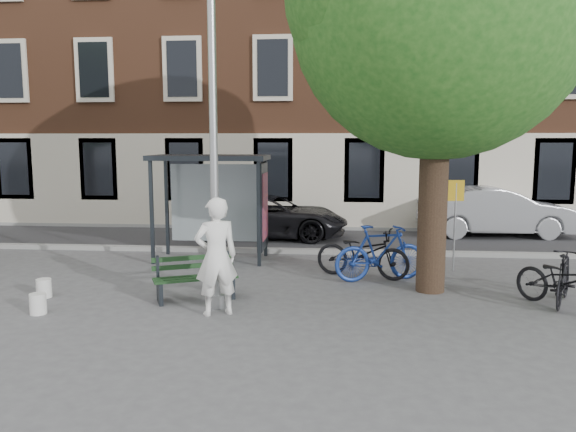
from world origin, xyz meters
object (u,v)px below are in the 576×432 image
(bike_a, at_px, (362,253))
(bike_b, at_px, (380,253))
(bike_d, at_px, (564,278))
(bench, at_px, (195,280))
(bus_shelter, at_px, (227,183))
(lamppost, at_px, (214,152))
(car_dark, at_px, (271,216))
(car_silver, at_px, (496,212))
(painter, at_px, (216,256))
(notice_sign, at_px, (456,204))
(bike_c, at_px, (565,282))

(bike_a, bearing_deg, bike_b, -109.24)
(bike_d, bearing_deg, bench, 29.32)
(bike_a, height_order, bike_d, bike_a)
(bus_shelter, bearing_deg, lamppost, -81.57)
(car_dark, bearing_deg, bike_b, -147.58)
(bus_shelter, relative_size, car_silver, 0.61)
(bench, height_order, bike_b, bike_b)
(lamppost, xyz_separation_m, car_dark, (0.11, 7.39, -2.13))
(bench, relative_size, car_silver, 0.35)
(painter, relative_size, notice_sign, 0.98)
(bench, height_order, notice_sign, notice_sign)
(painter, distance_m, bike_d, 6.30)
(notice_sign, bearing_deg, car_silver, 61.98)
(lamppost, xyz_separation_m, bike_a, (2.70, 2.51, -2.24))
(lamppost, height_order, bus_shelter, lamppost)
(bike_c, bearing_deg, bike_a, 113.21)
(bike_c, bearing_deg, lamppost, 148.11)
(bench, relative_size, bike_c, 0.84)
(lamppost, bearing_deg, bus_shelter, 98.43)
(bench, distance_m, bike_c, 6.69)
(painter, distance_m, car_silver, 11.09)
(bench, height_order, bike_a, bike_a)
(bike_a, height_order, car_dark, car_dark)
(bike_a, xyz_separation_m, bike_d, (3.57, -1.74, -0.05))
(notice_sign, bearing_deg, lamppost, -148.66)
(bench, bearing_deg, bike_d, -22.04)
(bench, distance_m, car_dark, 6.89)
(bike_b, height_order, car_silver, car_silver)
(car_dark, height_order, car_silver, car_silver)
(bike_a, bearing_deg, bench, 140.20)
(bench, distance_m, notice_sign, 6.14)
(car_dark, height_order, notice_sign, notice_sign)
(bus_shelter, distance_m, bench, 3.89)
(bike_d, xyz_separation_m, notice_sign, (-1.45, 2.56, 1.06))
(bike_d, relative_size, notice_sign, 0.79)
(bike_d, bearing_deg, bike_b, 2.88)
(bike_b, bearing_deg, bus_shelter, 44.64)
(bus_shelter, bearing_deg, car_dark, 77.63)
(lamppost, height_order, car_dark, lamppost)
(painter, distance_m, car_dark, 7.76)
(bike_c, height_order, notice_sign, notice_sign)
(lamppost, xyz_separation_m, painter, (0.09, -0.36, -1.76))
(lamppost, height_order, notice_sign, lamppost)
(car_dark, distance_m, notice_sign, 6.27)
(car_silver, bearing_deg, bike_d, 171.29)
(bus_shelter, height_order, painter, bus_shelter)
(bike_c, xyz_separation_m, car_silver, (0.91, 7.79, 0.27))
(bench, height_order, bike_c, bike_c)
(bench, relative_size, notice_sign, 0.78)
(bike_a, bearing_deg, bike_d, -97.30)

